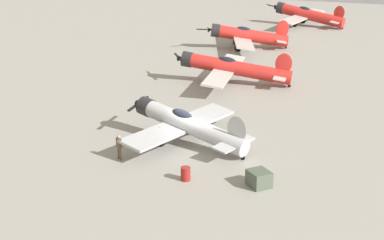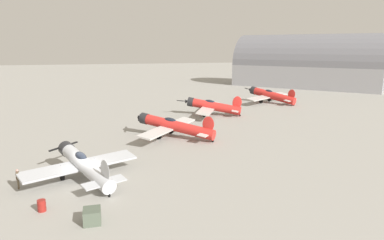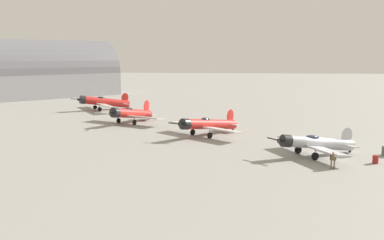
% 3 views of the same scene
% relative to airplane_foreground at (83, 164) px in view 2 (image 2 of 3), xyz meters
% --- Properties ---
extents(ground_plane, '(400.00, 400.00, 0.00)m').
position_rel_airplane_foreground_xyz_m(ground_plane, '(0.45, 0.22, -1.39)').
color(ground_plane, gray).
extents(airplane_foreground, '(9.92, 9.89, 2.91)m').
position_rel_airplane_foreground_xyz_m(airplane_foreground, '(0.00, 0.00, 0.00)').
color(airplane_foreground, '#B7BABF').
rests_on(airplane_foreground, ground_plane).
extents(airplane_mid_apron, '(10.33, 9.95, 3.19)m').
position_rel_airplane_foreground_xyz_m(airplane_mid_apron, '(-12.10, 10.23, 0.11)').
color(airplane_mid_apron, red).
rests_on(airplane_mid_apron, ground_plane).
extents(airplane_far_line, '(12.13, 10.34, 3.40)m').
position_rel_airplane_foreground_xyz_m(airplane_far_line, '(-24.82, 19.19, 0.12)').
color(airplane_far_line, red).
rests_on(airplane_far_line, ground_plane).
extents(airplane_outer_stand, '(10.19, 12.04, 3.23)m').
position_rel_airplane_foreground_xyz_m(airplane_outer_stand, '(-34.07, 34.36, 0.17)').
color(airplane_outer_stand, red).
rests_on(airplane_outer_stand, ground_plane).
extents(ground_crew_mechanic, '(0.64, 0.28, 1.65)m').
position_rel_airplane_foreground_xyz_m(ground_crew_mechanic, '(0.73, -5.03, -0.40)').
color(ground_crew_mechanic, brown).
rests_on(ground_crew_mechanic, ground_plane).
extents(equipment_crate, '(1.28, 1.13, 0.95)m').
position_rel_airplane_foreground_xyz_m(equipment_crate, '(7.99, 0.90, -0.92)').
color(equipment_crate, '#4C5647').
rests_on(equipment_crate, ground_plane).
extents(fuel_drum, '(0.61, 0.61, 0.82)m').
position_rel_airplane_foreground_xyz_m(fuel_drum, '(5.42, -2.56, -0.98)').
color(fuel_drum, maroon).
rests_on(fuel_drum, ground_plane).
extents(distant_hangar, '(39.55, 39.48, 17.14)m').
position_rel_airplane_foreground_xyz_m(distant_hangar, '(-58.76, 57.87, 3.73)').
color(distant_hangar, '#939399').
rests_on(distant_hangar, ground_plane).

